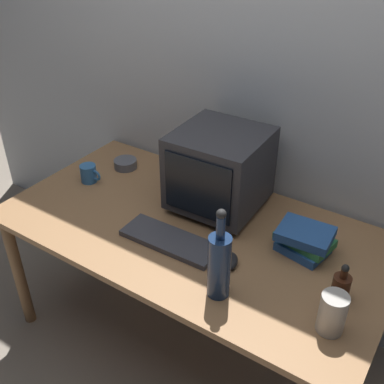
% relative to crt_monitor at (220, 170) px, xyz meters
% --- Properties ---
extents(ground_plane, '(6.00, 6.00, 0.00)m').
position_rel_crt_monitor_xyz_m(ground_plane, '(-0.01, -0.20, -0.90)').
color(ground_plane, gray).
extents(back_wall, '(4.00, 0.08, 2.50)m').
position_rel_crt_monitor_xyz_m(back_wall, '(-0.01, 0.30, 0.35)').
color(back_wall, silver).
rests_on(back_wall, ground).
extents(desk, '(1.69, 0.89, 0.71)m').
position_rel_crt_monitor_xyz_m(desk, '(-0.01, -0.20, -0.26)').
color(desk, '#9E7047').
rests_on(desk, ground).
extents(crt_monitor, '(0.39, 0.40, 0.37)m').
position_rel_crt_monitor_xyz_m(crt_monitor, '(0.00, 0.00, 0.00)').
color(crt_monitor, '#333338').
rests_on(crt_monitor, desk).
extents(keyboard, '(0.42, 0.16, 0.02)m').
position_rel_crt_monitor_xyz_m(keyboard, '(-0.03, -0.34, -0.18)').
color(keyboard, '#3F3F47').
rests_on(keyboard, desk).
extents(computer_mouse, '(0.09, 0.12, 0.04)m').
position_rel_crt_monitor_xyz_m(computer_mouse, '(0.25, -0.32, -0.17)').
color(computer_mouse, black).
rests_on(computer_mouse, desk).
extents(bottle_tall, '(0.08, 0.08, 0.37)m').
position_rel_crt_monitor_xyz_m(bottle_tall, '(0.28, -0.48, -0.05)').
color(bottle_tall, navy).
rests_on(bottle_tall, desk).
extents(bottle_short, '(0.06, 0.06, 0.16)m').
position_rel_crt_monitor_xyz_m(bottle_short, '(0.66, -0.27, -0.14)').
color(bottle_short, '#472314').
rests_on(bottle_short, desk).
extents(book_stack, '(0.24, 0.19, 0.11)m').
position_rel_crt_monitor_xyz_m(book_stack, '(0.45, -0.09, -0.14)').
color(book_stack, '#28569E').
rests_on(book_stack, desk).
extents(mug, '(0.12, 0.08, 0.09)m').
position_rel_crt_monitor_xyz_m(mug, '(-0.65, -0.17, -0.15)').
color(mug, '#3370B2').
rests_on(mug, desk).
extents(cd_spindle, '(0.12, 0.12, 0.04)m').
position_rel_crt_monitor_xyz_m(cd_spindle, '(-0.59, 0.04, -0.17)').
color(cd_spindle, '#595B66').
rests_on(cd_spindle, desk).
extents(metal_canister, '(0.09, 0.09, 0.15)m').
position_rel_crt_monitor_xyz_m(metal_canister, '(0.68, -0.42, -0.12)').
color(metal_canister, '#B7B2A8').
rests_on(metal_canister, desk).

